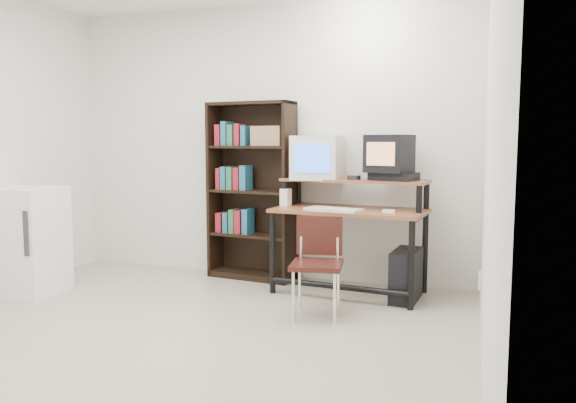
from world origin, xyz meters
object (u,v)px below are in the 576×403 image
(pc_tower, at_px, (406,275))
(school_chair, at_px, (318,256))
(computer_desk, at_px, (350,213))
(bookshelf, at_px, (252,188))
(crt_monitor, at_px, (317,158))
(crt_tv, at_px, (389,154))
(mini_fridge, at_px, (26,241))

(pc_tower, bearing_deg, school_chair, -129.62)
(pc_tower, height_order, school_chair, school_chair)
(computer_desk, bearing_deg, bookshelf, 172.79)
(school_chair, distance_m, bookshelf, 1.37)
(pc_tower, xyz_separation_m, bookshelf, (-1.50, 0.33, 0.65))
(crt_monitor, distance_m, crt_tv, 0.66)
(computer_desk, height_order, mini_fridge, computer_desk)
(pc_tower, height_order, bookshelf, bookshelf)
(school_chair, bearing_deg, mini_fridge, 176.04)
(crt_monitor, relative_size, crt_tv, 1.06)
(crt_tv, relative_size, pc_tower, 0.92)
(school_chair, xyz_separation_m, mini_fridge, (-2.55, -0.20, 0.01))
(crt_monitor, height_order, bookshelf, bookshelf)
(crt_monitor, relative_size, pc_tower, 0.97)
(pc_tower, bearing_deg, mini_fridge, -161.00)
(crt_tv, xyz_separation_m, mini_fridge, (-2.96, -0.96, -0.75))
(pc_tower, distance_m, school_chair, 0.88)
(computer_desk, bearing_deg, school_chair, -91.69)
(computer_desk, distance_m, school_chair, 0.75)
(mini_fridge, bearing_deg, crt_monitor, 18.63)
(pc_tower, distance_m, bookshelf, 1.67)
(pc_tower, bearing_deg, crt_monitor, 168.87)
(pc_tower, bearing_deg, computer_desk, 173.29)
(crt_monitor, bearing_deg, crt_tv, -9.81)
(mini_fridge, bearing_deg, crt_tv, 12.27)
(computer_desk, relative_size, crt_monitor, 3.05)
(crt_tv, bearing_deg, mini_fridge, -145.37)
(crt_monitor, bearing_deg, pc_tower, -18.18)
(mini_fridge, bearing_deg, school_chair, -1.16)
(crt_tv, xyz_separation_m, school_chair, (-0.41, -0.76, -0.76))
(computer_desk, relative_size, crt_tv, 3.23)
(crt_monitor, bearing_deg, computer_desk, -24.42)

